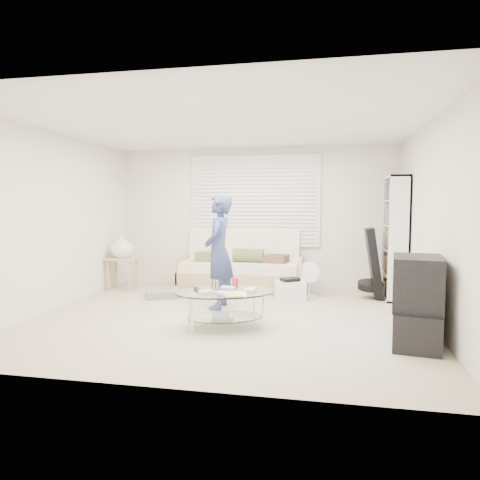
% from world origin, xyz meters
% --- Properties ---
extents(ground, '(5.00, 5.00, 0.00)m').
position_xyz_m(ground, '(0.00, 0.00, 0.00)').
color(ground, '#B2A78A').
rests_on(ground, ground).
extents(room_shell, '(5.02, 4.52, 2.51)m').
position_xyz_m(room_shell, '(0.00, 0.48, 1.63)').
color(room_shell, silver).
rests_on(room_shell, ground).
extents(window_blinds, '(2.32, 0.08, 1.62)m').
position_xyz_m(window_blinds, '(0.00, 2.20, 1.55)').
color(window_blinds, silver).
rests_on(window_blinds, ground).
extents(futon_sofa, '(2.15, 0.87, 1.05)m').
position_xyz_m(futon_sofa, '(-0.19, 1.88, 0.35)').
color(futon_sofa, tan).
rests_on(futon_sofa, ground).
extents(grey_floor_pillow, '(0.71, 0.71, 0.12)m').
position_xyz_m(grey_floor_pillow, '(-1.30, 1.05, 0.06)').
color(grey_floor_pillow, slate).
rests_on(grey_floor_pillow, ground).
extents(side_table, '(0.49, 0.40, 0.98)m').
position_xyz_m(side_table, '(-2.22, 1.47, 0.73)').
color(side_table, tan).
rests_on(side_table, ground).
extents(bookshelf, '(0.30, 0.81, 1.93)m').
position_xyz_m(bookshelf, '(2.32, 1.64, 0.96)').
color(bookshelf, white).
rests_on(bookshelf, ground).
extents(guitar_case, '(0.40, 0.41, 1.10)m').
position_xyz_m(guitar_case, '(2.00, 1.55, 0.49)').
color(guitar_case, black).
rests_on(guitar_case, ground).
extents(floor_fan, '(0.34, 0.23, 0.58)m').
position_xyz_m(floor_fan, '(1.01, 1.51, 0.34)').
color(floor_fan, white).
rests_on(floor_fan, ground).
extents(storage_bin, '(0.53, 0.41, 0.34)m').
position_xyz_m(storage_bin, '(0.72, 1.24, 0.15)').
color(storage_bin, white).
rests_on(storage_bin, ground).
extents(tv_unit, '(0.59, 0.92, 0.94)m').
position_xyz_m(tv_unit, '(2.20, -0.68, 0.45)').
color(tv_unit, black).
rests_on(tv_unit, ground).
extents(coffee_table, '(1.38, 1.13, 0.56)m').
position_xyz_m(coffee_table, '(0.08, -0.48, 0.36)').
color(coffee_table, silver).
rests_on(coffee_table, ground).
extents(standing_person, '(0.41, 0.60, 1.63)m').
position_xyz_m(standing_person, '(-0.24, 0.47, 0.82)').
color(standing_person, navy).
rests_on(standing_person, ground).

